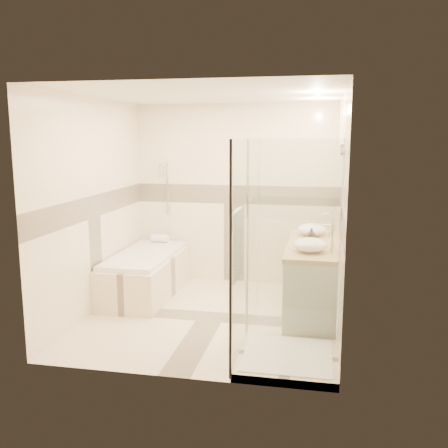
% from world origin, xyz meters
% --- Properties ---
extents(room, '(2.82, 3.02, 2.52)m').
position_xyz_m(room, '(0.06, 0.01, 1.26)').
color(room, beige).
rests_on(room, ground).
extents(bathtub, '(0.75, 1.70, 0.56)m').
position_xyz_m(bathtub, '(-1.02, 0.65, 0.31)').
color(bathtub, beige).
rests_on(bathtub, ground).
extents(vanity, '(0.58, 1.62, 0.85)m').
position_xyz_m(vanity, '(1.12, 0.30, 0.43)').
color(vanity, white).
rests_on(vanity, ground).
extents(shower_enclosure, '(0.96, 0.93, 2.04)m').
position_xyz_m(shower_enclosure, '(0.83, -0.97, 0.51)').
color(shower_enclosure, beige).
rests_on(shower_enclosure, ground).
extents(vessel_sink_near, '(0.37, 0.37, 0.15)m').
position_xyz_m(vessel_sink_near, '(1.10, 0.78, 0.92)').
color(vessel_sink_near, white).
rests_on(vessel_sink_near, vanity).
extents(vessel_sink_far, '(0.37, 0.37, 0.15)m').
position_xyz_m(vessel_sink_far, '(1.10, -0.12, 0.92)').
color(vessel_sink_far, white).
rests_on(vessel_sink_far, vanity).
extents(faucet_near, '(0.12, 0.03, 0.29)m').
position_xyz_m(faucet_near, '(1.32, 0.78, 1.02)').
color(faucet_near, silver).
rests_on(faucet_near, vanity).
extents(faucet_far, '(0.13, 0.03, 0.31)m').
position_xyz_m(faucet_far, '(1.32, -0.12, 1.03)').
color(faucet_far, silver).
rests_on(faucet_far, vanity).
extents(amenity_bottle_a, '(0.07, 0.07, 0.14)m').
position_xyz_m(amenity_bottle_a, '(1.10, 0.32, 0.92)').
color(amenity_bottle_a, black).
rests_on(amenity_bottle_a, vanity).
extents(amenity_bottle_b, '(0.12, 0.12, 0.15)m').
position_xyz_m(amenity_bottle_b, '(1.10, 0.42, 0.93)').
color(amenity_bottle_b, black).
rests_on(amenity_bottle_b, vanity).
extents(folded_towels, '(0.21, 0.30, 0.09)m').
position_xyz_m(folded_towels, '(1.10, 0.98, 0.89)').
color(folded_towels, white).
rests_on(folded_towels, vanity).
extents(rolled_towel, '(0.25, 0.11, 0.11)m').
position_xyz_m(rolled_towel, '(-1.05, 1.32, 0.62)').
color(rolled_towel, white).
rests_on(rolled_towel, bathtub).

